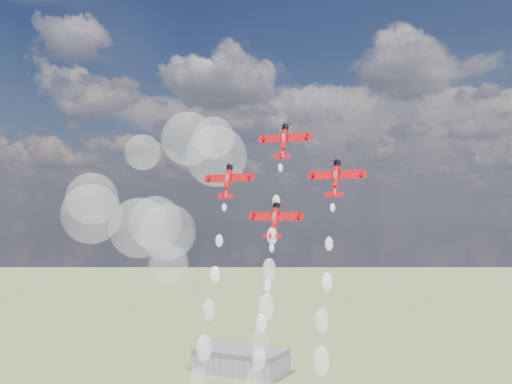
{
  "coord_description": "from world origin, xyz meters",
  "views": [
    {
      "loc": [
        44.26,
        -124.97,
        91.13
      ],
      "look_at": [
        -18.32,
        -1.5,
        95.96
      ],
      "focal_mm": 42.0,
      "sensor_mm": 36.0,
      "label": 1
    }
  ],
  "objects_px": {
    "hangar": "(241,360)",
    "plane_left": "(228,181)",
    "plane_slot": "(275,219)",
    "plane_right": "(336,178)",
    "plane_lead": "(284,141)"
  },
  "relations": [
    {
      "from": "hangar",
      "to": "plane_lead",
      "type": "relative_size",
      "value": 4.25
    },
    {
      "from": "plane_left",
      "to": "plane_right",
      "type": "bearing_deg",
      "value": 0.0
    },
    {
      "from": "plane_lead",
      "to": "plane_slot",
      "type": "relative_size",
      "value": 1.0
    },
    {
      "from": "hangar",
      "to": "plane_slot",
      "type": "relative_size",
      "value": 4.25
    },
    {
      "from": "plane_lead",
      "to": "plane_right",
      "type": "distance_m",
      "value": 16.45
    },
    {
      "from": "plane_lead",
      "to": "plane_left",
      "type": "distance_m",
      "value": 16.45
    },
    {
      "from": "hangar",
      "to": "plane_lead",
      "type": "bearing_deg",
      "value": -58.97
    },
    {
      "from": "hangar",
      "to": "plane_right",
      "type": "relative_size",
      "value": 4.25
    },
    {
      "from": "plane_slot",
      "to": "plane_left",
      "type": "bearing_deg",
      "value": 169.33
    },
    {
      "from": "plane_left",
      "to": "plane_right",
      "type": "relative_size",
      "value": 1.0
    },
    {
      "from": "hangar",
      "to": "plane_lead",
      "type": "xyz_separation_m",
      "value": [
        107.68,
        -179.02,
        101.33
      ]
    },
    {
      "from": "hangar",
      "to": "plane_left",
      "type": "distance_m",
      "value": 224.38
    },
    {
      "from": "plane_slot",
      "to": "plane_lead",
      "type": "bearing_deg",
      "value": 90.0
    },
    {
      "from": "plane_left",
      "to": "plane_slot",
      "type": "xyz_separation_m",
      "value": [
        13.47,
        -2.54,
        -9.08
      ]
    },
    {
      "from": "plane_lead",
      "to": "plane_right",
      "type": "bearing_deg",
      "value": -10.67
    }
  ]
}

